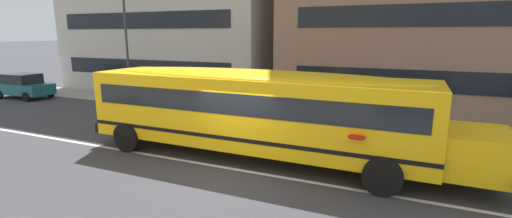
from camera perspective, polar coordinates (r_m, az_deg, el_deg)
The scene contains 6 objects.
ground_plane at distance 11.45m, azimuth -3.04°, elevation -9.73°, with size 400.00×400.00×0.00m, color #38383D.
sidewalk_far at distance 19.06m, azimuth 8.54°, elevation -0.95°, with size 120.00×3.00×0.01m, color gray.
lane_centreline at distance 11.45m, azimuth -3.04°, elevation -9.71°, with size 110.00×0.16×0.01m, color silver.
school_bus at distance 11.99m, azimuth 0.50°, elevation 0.33°, with size 13.65×3.26×3.05m.
parked_car_teal_far_corner at distance 28.35m, azimuth -33.31°, elevation 3.17°, with size 3.95×1.97×1.64m.
street_lamp at distance 23.83m, azimuth -20.20°, elevation 11.48°, with size 0.44×0.44×6.80m.
Camera 1 is at (4.85, -9.47, 4.24)m, focal length 24.88 mm.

